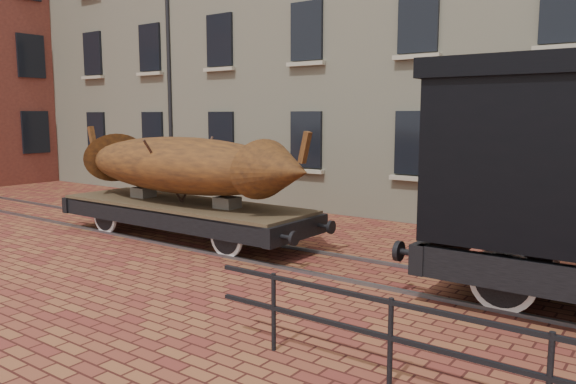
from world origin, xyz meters
The scene contains 4 objects.
ground centered at (0.00, 0.00, 0.00)m, with size 90.00×90.00×0.00m, color maroon.
rail_track centered at (0.00, 0.00, 0.03)m, with size 30.00×1.52×0.06m.
flatcar_wagon centered at (-2.66, 0.00, 0.71)m, with size 7.53×2.04×1.14m.
iron_boat centered at (-2.69, 0.00, 1.78)m, with size 7.56×2.33×1.77m.
Camera 1 is at (7.13, -9.14, 2.95)m, focal length 35.00 mm.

